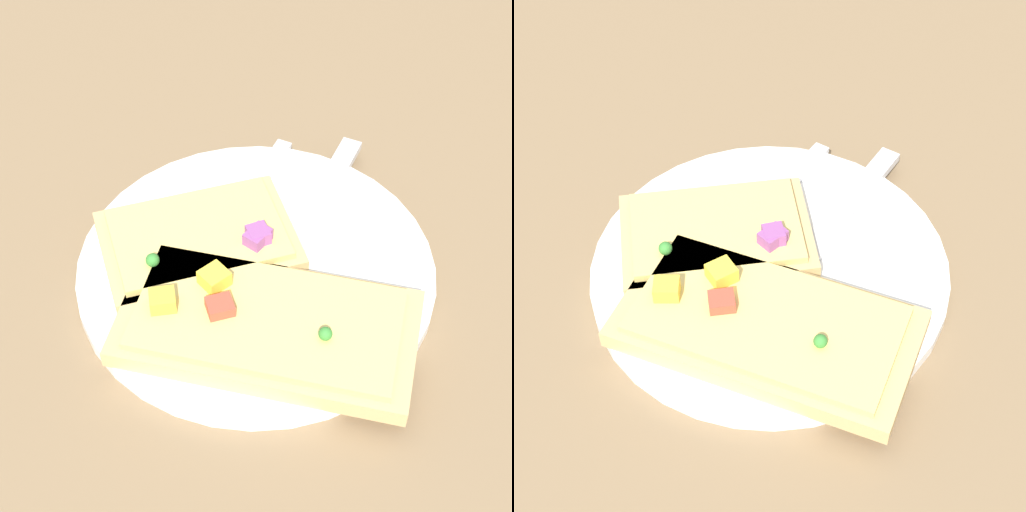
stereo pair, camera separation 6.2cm
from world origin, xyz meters
TOP-DOWN VIEW (x-y plane):
  - ground_plane at (0.00, 0.00)m, footprint 4.00×4.00m
  - plate at (0.00, 0.00)m, footprint 0.26×0.26m
  - fork at (0.02, 0.03)m, footprint 0.21×0.06m
  - knife at (0.06, -0.03)m, footprint 0.21×0.06m
  - pizza_slice_main at (-0.06, -0.02)m, footprint 0.11×0.20m
  - pizza_slice_corner at (0.01, 0.04)m, footprint 0.15×0.17m
  - crumb_scatter at (0.01, 0.00)m, footprint 0.11×0.04m

SIDE VIEW (x-z plane):
  - ground_plane at x=0.00m, z-range 0.00..0.00m
  - plate at x=0.00m, z-range 0.00..0.01m
  - knife at x=0.06m, z-range 0.01..0.02m
  - fork at x=0.02m, z-range 0.01..0.02m
  - crumb_scatter at x=0.01m, z-range 0.01..0.02m
  - pizza_slice_corner at x=0.01m, z-range 0.01..0.04m
  - pizza_slice_main at x=-0.06m, z-range 0.01..0.04m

